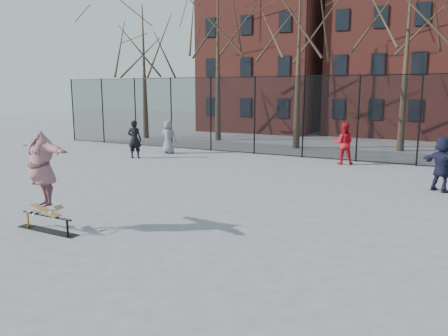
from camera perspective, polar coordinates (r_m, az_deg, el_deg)
The scene contains 11 objects.
ground at distance 9.83m, azimuth -6.19°, elevation -9.45°, with size 100.00×100.00×0.00m, color slate.
skate_rail at distance 11.19m, azimuth -22.09°, elevation -6.87°, with size 1.81×0.28×0.40m.
skateboard at distance 11.15m, azimuth -22.34°, elevation -5.36°, with size 0.94×0.22×0.11m, color olive, non-canonical shape.
skater at distance 10.95m, azimuth -22.67°, elevation -0.64°, with size 2.16×0.59×1.76m, color #783B94.
bystander_grey at distance 23.10m, azimuth -7.28°, elevation 4.04°, with size 0.84×0.55×1.73m, color slate.
bystander_black at distance 21.78m, azimuth -11.60°, elevation 3.71°, with size 0.67×0.44×1.85m, color black.
bystander_red at distance 20.26m, azimuth 15.35°, elevation 3.11°, with size 0.91×0.71×1.87m, color red.
bystander_navy at distance 15.91m, azimuth 26.62°, elevation 0.49°, with size 1.70×0.54×1.83m, color #191A32.
fence at distance 21.32m, azimuth 13.89°, elevation 6.54°, with size 34.03×0.07×4.00m.
tree_row at distance 25.70m, azimuth 16.33°, elevation 18.86°, with size 33.66×7.46×10.67m.
rowhouses at distance 34.04m, azimuth 21.09°, elevation 14.17°, with size 29.00×7.00×13.00m.
Camera 1 is at (5.27, -7.62, 3.29)m, focal length 35.00 mm.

